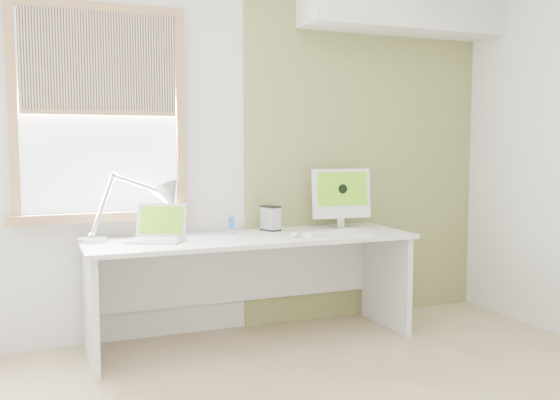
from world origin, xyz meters
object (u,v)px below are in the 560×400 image
desk (249,263)px  desk_lamp (155,202)px  imac (341,195)px  laptop (158,232)px  external_drive (271,218)px

desk → desk_lamp: desk_lamp is taller
imac → desk_lamp: bearing=176.2°
desk_lamp → laptop: size_ratio=1.90×
laptop → external_drive: size_ratio=2.34×
desk → laptop: laptop is taller
desk → laptop: (-0.62, -0.01, 0.25)m
desk_lamp → laptop: 0.26m
external_drive → imac: (0.54, -0.05, 0.16)m
desk → imac: size_ratio=4.90×
desk_lamp → laptop: (-0.02, -0.20, -0.17)m
desk_lamp → laptop: desk_lamp is taller
laptop → external_drive: 0.85m
desk → external_drive: size_ratio=12.29×
desk → imac: (0.76, 0.10, 0.44)m
laptop → imac: bearing=4.5°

